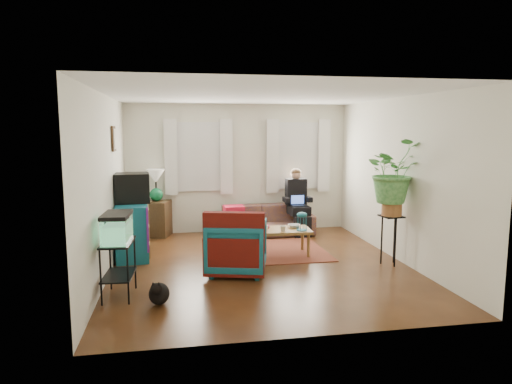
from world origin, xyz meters
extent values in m
cube|color=#4F2B14|center=(0.00, 0.00, 0.00)|extent=(4.50, 5.00, 0.01)
cube|color=white|center=(0.00, 0.00, 2.60)|extent=(4.50, 5.00, 0.01)
cube|color=silver|center=(0.00, 2.50, 1.30)|extent=(4.50, 0.01, 2.60)
cube|color=silver|center=(0.00, -2.50, 1.30)|extent=(4.50, 0.01, 2.60)
cube|color=silver|center=(-2.25, 0.00, 1.30)|extent=(0.01, 5.00, 2.60)
cube|color=silver|center=(2.25, 0.00, 1.30)|extent=(0.01, 5.00, 2.60)
cube|color=white|center=(-0.80, 2.48, 1.55)|extent=(1.08, 0.04, 1.38)
cube|color=white|center=(1.25, 2.48, 1.55)|extent=(1.08, 0.04, 1.38)
cube|color=white|center=(-0.80, 2.40, 1.55)|extent=(1.36, 0.06, 1.50)
cube|color=white|center=(1.25, 2.40, 1.55)|extent=(1.36, 0.06, 1.50)
cube|color=#3D2616|center=(-2.21, 0.85, 1.95)|extent=(0.04, 0.32, 0.40)
cube|color=brown|center=(0.26, 0.77, 0.01)|extent=(2.02, 1.62, 0.01)
imported|color=brown|center=(0.42, 2.05, 0.39)|extent=(2.03, 0.87, 0.78)
cube|color=#412A18|center=(-1.65, 2.31, 0.35)|extent=(0.59, 0.59, 0.70)
cube|color=#12686C|center=(-1.99, 0.85, 0.45)|extent=(0.57, 1.04, 0.90)
cube|color=black|center=(-1.98, 0.95, 1.14)|extent=(0.59, 0.54, 0.48)
cube|color=black|center=(-2.00, -0.98, 0.35)|extent=(0.40, 0.66, 0.71)
cube|color=#7FD899|center=(-2.00, -0.98, 0.90)|extent=(0.36, 0.60, 0.37)
ellipsoid|color=black|center=(-1.50, -1.34, 0.16)|extent=(0.30, 0.42, 0.33)
imported|color=#137274|center=(-0.40, -0.26, 0.43)|extent=(1.00, 0.96, 0.86)
cube|color=#9E0A0A|center=(-0.49, -0.58, 0.61)|extent=(0.88, 0.41, 0.71)
cube|color=brown|center=(0.40, 0.55, 0.22)|extent=(1.10, 0.64, 0.44)
imported|color=white|center=(0.15, 0.46, 0.49)|extent=(0.13, 0.13, 0.10)
imported|color=beige|center=(0.44, 0.37, 0.49)|extent=(0.10, 0.10, 0.09)
imported|color=white|center=(0.70, 0.63, 0.47)|extent=(0.22, 0.22, 0.05)
cylinder|color=#B21414|center=(0.12, 0.71, 0.46)|extent=(0.35, 0.35, 0.04)
cube|color=black|center=(2.01, -0.29, 0.39)|extent=(0.37, 0.37, 0.78)
imported|color=#599947|center=(2.01, -0.29, 1.32)|extent=(0.97, 0.87, 0.99)
camera|label=1|loc=(-1.27, -6.74, 2.10)|focal=32.00mm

